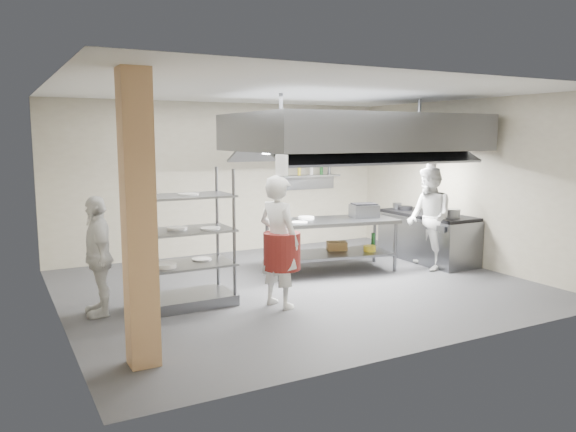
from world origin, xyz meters
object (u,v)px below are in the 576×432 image
chef_head (279,242)px  chef_plating (98,256)px  chef_line (429,218)px  griddle (364,211)px  island (331,245)px  cooking_range (427,238)px  stockpot (431,210)px  pass_rack (186,238)px

chef_head → chef_plating: bearing=51.1°
chef_line → griddle: 1.14m
island → chef_line: size_ratio=1.24×
cooking_range → chef_plating: 6.11m
chef_plating → stockpot: bearing=96.3°
cooking_range → chef_plating: chef_plating is taller
cooking_range → stockpot: stockpot is taller
pass_rack → chef_line: pass_rack is taller
griddle → chef_plating: bearing=-159.0°
stockpot → chef_line: bearing=-134.4°
chef_line → griddle: bearing=-107.6°
cooking_range → griddle: (-1.42, 0.09, 0.60)m
island → chef_line: bearing=-13.8°
chef_line → chef_plating: size_ratio=1.15×
island → chef_head: 2.30m
island → stockpot: stockpot is taller
island → chef_line: chef_line is taller
chef_line → chef_plating: chef_line is taller
chef_line → stockpot: bearing=152.5°
griddle → stockpot: (1.37, -0.20, -0.04)m
chef_plating → griddle: chef_plating is taller
stockpot → island: bearing=173.0°
cooking_range → stockpot: size_ratio=8.56×
chef_plating → griddle: size_ratio=3.44×
chef_plating → chef_head: bearing=73.3°
cooking_range → chef_plating: bearing=-175.4°
stockpot → cooking_range: bearing=68.1°
island → griddle: griddle is taller
chef_plating → griddle: 4.71m
chef_plating → pass_rack: bearing=85.3°
island → griddle: 0.87m
chef_head → chef_plating: 2.39m
cooking_range → chef_head: size_ratio=1.10×
cooking_range → chef_plating: size_ratio=1.27×
island → stockpot: bearing=2.6°
pass_rack → chef_plating: size_ratio=1.20×
pass_rack → chef_line: bearing=1.2°
cooking_range → island: bearing=176.3°
island → chef_head: (-1.75, -1.42, 0.46)m
island → griddle: (0.66, -0.05, 0.57)m
island → stockpot: (2.03, -0.25, 0.53)m
pass_rack → chef_head: 1.28m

